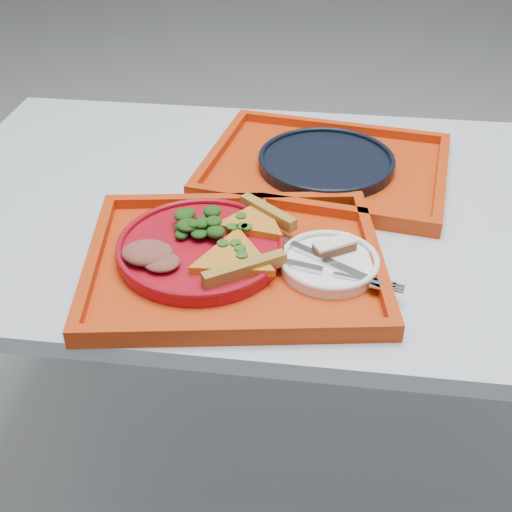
{
  "coord_description": "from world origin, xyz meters",
  "views": [
    {
      "loc": [
        -0.07,
        -0.99,
        1.36
      ],
      "look_at": [
        -0.17,
        -0.21,
        0.78
      ],
      "focal_mm": 45.0,
      "sensor_mm": 36.0,
      "label": 1
    }
  ],
  "objects_px": {
    "tray_far": "(326,169)",
    "dessert_bar": "(334,246)",
    "tray_main": "(235,264)",
    "dinner_plate": "(201,250)",
    "navy_plate": "(326,163)"
  },
  "relations": [
    {
      "from": "tray_far",
      "to": "dessert_bar",
      "type": "bearing_deg",
      "value": -77.0
    },
    {
      "from": "tray_main",
      "to": "dinner_plate",
      "type": "xyz_separation_m",
      "value": [
        -0.06,
        0.01,
        0.02
      ]
    },
    {
      "from": "tray_main",
      "to": "tray_far",
      "type": "height_order",
      "value": "same"
    },
    {
      "from": "tray_main",
      "to": "navy_plate",
      "type": "xyz_separation_m",
      "value": [
        0.13,
        0.32,
        0.01
      ]
    },
    {
      "from": "tray_main",
      "to": "tray_far",
      "type": "xyz_separation_m",
      "value": [
        0.13,
        0.32,
        0.0
      ]
    },
    {
      "from": "tray_far",
      "to": "navy_plate",
      "type": "bearing_deg",
      "value": -81.53
    },
    {
      "from": "dinner_plate",
      "to": "tray_far",
      "type": "bearing_deg",
      "value": 59.79
    },
    {
      "from": "tray_main",
      "to": "navy_plate",
      "type": "bearing_deg",
      "value": 59.48
    },
    {
      "from": "tray_far",
      "to": "navy_plate",
      "type": "distance_m",
      "value": 0.01
    },
    {
      "from": "tray_main",
      "to": "navy_plate",
      "type": "height_order",
      "value": "navy_plate"
    },
    {
      "from": "navy_plate",
      "to": "dessert_bar",
      "type": "xyz_separation_m",
      "value": [
        0.02,
        -0.3,
        0.02
      ]
    },
    {
      "from": "dinner_plate",
      "to": "navy_plate",
      "type": "height_order",
      "value": "dinner_plate"
    },
    {
      "from": "dessert_bar",
      "to": "tray_main",
      "type": "bearing_deg",
      "value": 156.74
    },
    {
      "from": "tray_main",
      "to": "tray_far",
      "type": "bearing_deg",
      "value": 59.48
    },
    {
      "from": "dinner_plate",
      "to": "navy_plate",
      "type": "xyz_separation_m",
      "value": [
        0.18,
        0.31,
        -0.0
      ]
    }
  ]
}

